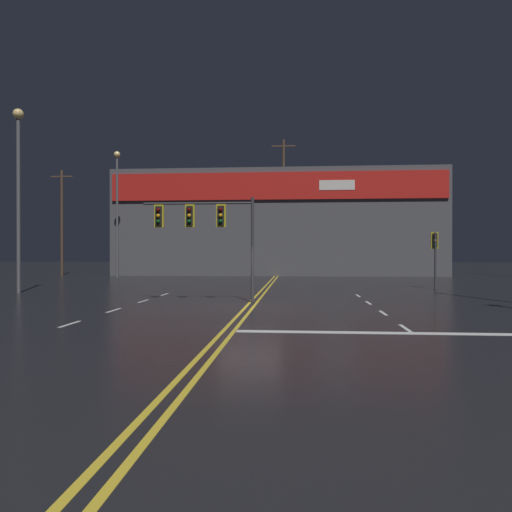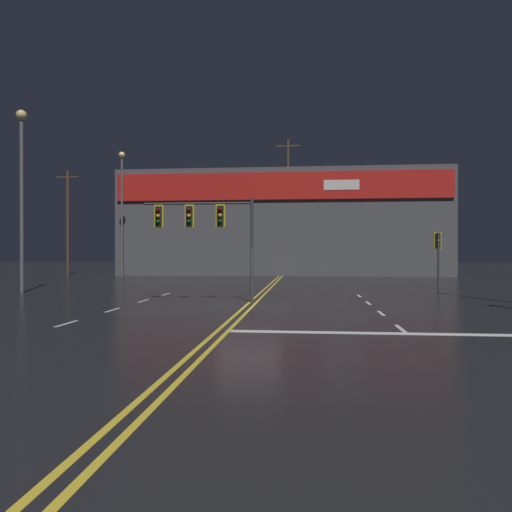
# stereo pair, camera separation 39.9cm
# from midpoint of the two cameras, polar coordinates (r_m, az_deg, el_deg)

# --- Properties ---
(ground_plane) EXTENTS (200.00, 200.00, 0.00)m
(ground_plane) POSITION_cam_midpoint_polar(r_m,az_deg,el_deg) (20.03, -1.26, -5.78)
(ground_plane) COLOR black
(road_markings) EXTENTS (14.64, 60.00, 0.01)m
(road_markings) POSITION_cam_midpoint_polar(r_m,az_deg,el_deg) (18.74, 1.27, -6.19)
(road_markings) COLOR gold
(road_markings) RESTS_ON ground
(traffic_signal_median) EXTENTS (4.87, 0.36, 4.55)m
(traffic_signal_median) POSITION_cam_midpoint_polar(r_m,az_deg,el_deg) (21.85, -6.62, 3.99)
(traffic_signal_median) COLOR #38383D
(traffic_signal_median) RESTS_ON ground
(traffic_signal_corner_northeast) EXTENTS (0.42, 0.36, 3.39)m
(traffic_signal_corner_northeast) POSITION_cam_midpoint_polar(r_m,az_deg,el_deg) (31.34, 19.42, 0.96)
(traffic_signal_corner_northeast) COLOR #38383D
(traffic_signal_corner_northeast) RESTS_ON ground
(streetlight_far_left) EXTENTS (0.56, 0.56, 9.83)m
(streetlight_far_left) POSITION_cam_midpoint_polar(r_m,az_deg,el_deg) (29.82, -25.87, 8.22)
(streetlight_far_left) COLOR #59595E
(streetlight_far_left) RESTS_ON ground
(streetlight_far_right) EXTENTS (0.56, 0.56, 10.99)m
(streetlight_far_right) POSITION_cam_midpoint_polar(r_m,az_deg,el_deg) (45.30, -15.84, 6.32)
(streetlight_far_right) COLOR #59595E
(streetlight_far_right) RESTS_ON ground
(building_backdrop) EXTENTS (31.57, 10.23, 10.10)m
(building_backdrop) POSITION_cam_midpoint_polar(r_m,az_deg,el_deg) (51.02, 2.33, 3.62)
(building_backdrop) COLOR #4C4C51
(building_backdrop) RESTS_ON ground
(utility_pole_row) EXTENTS (45.01, 0.26, 12.66)m
(utility_pole_row) POSITION_cam_midpoint_polar(r_m,az_deg,el_deg) (46.38, 3.00, 4.79)
(utility_pole_row) COLOR #4C3828
(utility_pole_row) RESTS_ON ground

